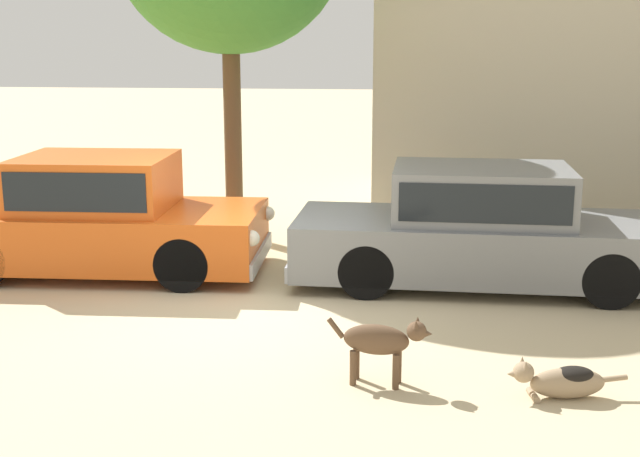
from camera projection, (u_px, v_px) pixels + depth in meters
name	position (u px, v px, depth m)	size (l,w,h in m)	color
ground_plane	(244.00, 307.00, 9.73)	(80.00, 80.00, 0.00)	#CCB78E
parked_sedan_nearest	(100.00, 216.00, 11.04)	(4.38, 1.96, 1.54)	#D15619
parked_sedan_second	(483.00, 227.00, 10.45)	(4.83, 1.85, 1.49)	slate
stray_dog_spotted	(382.00, 341.00, 7.48)	(0.95, 0.28, 0.65)	brown
stray_dog_tan	(563.00, 380.00, 7.25)	(1.05, 0.32, 0.37)	#997F60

